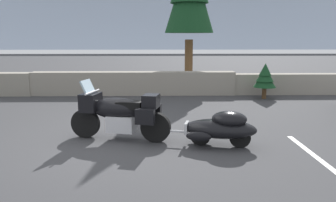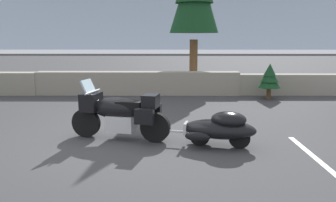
% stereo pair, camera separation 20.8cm
% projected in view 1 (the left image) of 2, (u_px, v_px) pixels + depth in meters
% --- Properties ---
extents(ground_plane, '(80.00, 80.00, 0.00)m').
position_uv_depth(ground_plane, '(112.00, 141.00, 7.39)').
color(ground_plane, '#38383A').
extents(stone_guard_wall, '(24.00, 0.63, 0.92)m').
position_uv_depth(stone_guard_wall, '(122.00, 84.00, 13.30)').
color(stone_guard_wall, gray).
rests_on(stone_guard_wall, ground).
extents(distant_ridgeline, '(240.00, 80.00, 16.00)m').
position_uv_depth(distant_ridgeline, '(157.00, 18.00, 100.30)').
color(distant_ridgeline, '#99A8BF').
rests_on(distant_ridgeline, ground).
extents(touring_motorcycle, '(2.28, 1.06, 1.33)m').
position_uv_depth(touring_motorcycle, '(119.00, 113.00, 7.41)').
color(touring_motorcycle, black).
rests_on(touring_motorcycle, ground).
extents(car_shaped_trailer, '(2.23, 1.04, 0.76)m').
position_uv_depth(car_shaped_trailer, '(221.00, 127.00, 6.99)').
color(car_shaped_trailer, black).
rests_on(car_shaped_trailer, ground).
extents(pine_sapling_near, '(0.83, 0.83, 1.32)m').
position_uv_depth(pine_sapling_near, '(265.00, 77.00, 12.43)').
color(pine_sapling_near, brown).
rests_on(pine_sapling_near, ground).
extents(parking_stripe_marker, '(0.12, 3.60, 0.01)m').
position_uv_depth(parking_stripe_marker, '(327.00, 165.00, 5.99)').
color(parking_stripe_marker, silver).
rests_on(parking_stripe_marker, ground).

